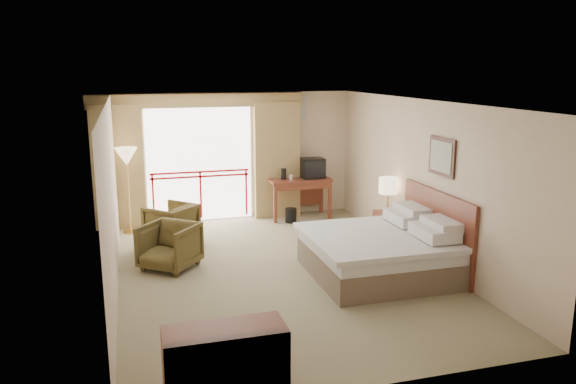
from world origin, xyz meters
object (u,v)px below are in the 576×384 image
object	(u,v)px
armchair_near	(171,268)
tv	(313,168)
desk	(298,187)
wastebasket	(291,215)
nightstand	(388,229)
side_table	(151,239)
bed	(381,252)
dresser	(226,366)
armchair_far	(172,242)
table_lamp	(388,186)
floor_lamp	(126,160)

from	to	relation	value
armchair_near	tv	bearing A→B (deg)	75.56
desk	wastebasket	size ratio (longest dim) A/B	4.37
nightstand	side_table	size ratio (longest dim) A/B	1.23
bed	tv	xyz separation A→B (m)	(0.08, 3.67, 0.70)
armchair_near	dresser	bearing A→B (deg)	-47.99
side_table	dresser	world-z (taller)	dresser
tv	armchair_near	xyz separation A→B (m)	(-3.26, -2.45, -1.08)
tv	armchair_near	world-z (taller)	tv
bed	armchair_far	bearing A→B (deg)	138.92
bed	table_lamp	bearing A→B (deg)	61.07
desk	side_table	bearing A→B (deg)	-148.61
desk	floor_lamp	bearing A→B (deg)	-175.82
table_lamp	armchair_near	bearing A→B (deg)	-176.84
bed	nightstand	bearing A→B (deg)	60.21
armchair_far	dresser	world-z (taller)	dresser
table_lamp	armchair_far	size ratio (longest dim) A/B	0.77
floor_lamp	tv	bearing A→B (deg)	2.02
floor_lamp	dresser	size ratio (longest dim) A/B	1.44
armchair_far	nightstand	bearing A→B (deg)	118.16
armchair_near	desk	bearing A→B (deg)	78.99
armchair_far	dresser	bearing A→B (deg)	47.28
bed	desk	world-z (taller)	bed
table_lamp	dresser	bearing A→B (deg)	-131.65
wastebasket	nightstand	bearing A→B (deg)	-56.38
side_table	table_lamp	bearing A→B (deg)	-5.29
nightstand	armchair_far	world-z (taller)	nightstand
nightstand	side_table	xyz separation A→B (m)	(-4.24, 0.44, 0.04)
nightstand	desk	bearing A→B (deg)	116.81
wastebasket	side_table	xyz separation A→B (m)	(-2.95, -1.51, 0.19)
nightstand	dresser	xyz separation A→B (m)	(-3.74, -4.15, 0.09)
armchair_near	nightstand	bearing A→B (deg)	41.11
table_lamp	side_table	distance (m)	4.33
armchair_near	table_lamp	bearing A→B (deg)	41.83
table_lamp	desk	xyz separation A→B (m)	(-1.01, 2.29, -0.42)
nightstand	table_lamp	bearing A→B (deg)	93.38
nightstand	side_table	world-z (taller)	nightstand
armchair_near	wastebasket	bearing A→B (deg)	77.12
bed	side_table	distance (m)	3.91
side_table	floor_lamp	distance (m)	2.06
tv	side_table	xyz separation A→B (m)	(-3.53, -1.83, -0.74)
table_lamp	tv	bearing A→B (deg)	107.79
table_lamp	dresser	world-z (taller)	table_lamp
table_lamp	wastebasket	xyz separation A→B (m)	(-1.30, 1.90, -0.94)
bed	desk	bearing A→B (deg)	93.33
bed	wastebasket	distance (m)	3.39
bed	tv	bearing A→B (deg)	88.71
nightstand	table_lamp	xyz separation A→B (m)	(0.00, 0.05, 0.79)
tv	wastebasket	world-z (taller)	tv
armchair_far	floor_lamp	size ratio (longest dim) A/B	0.47
tv	armchair_far	xyz separation A→B (m)	(-3.12, -1.02, -1.08)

